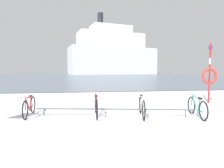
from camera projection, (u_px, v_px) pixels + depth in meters
ground at (93, 76)px, 57.97m from camera, size 80.00×132.00×0.08m
bike_rack at (114, 109)px, 6.70m from camera, size 5.58×1.01×0.31m
bicycle_0 at (29, 106)px, 6.83m from camera, size 0.46×1.69×0.77m
bicycle_1 at (96, 105)px, 6.85m from camera, size 0.46×1.82×0.84m
bicycle_2 at (142, 107)px, 6.70m from camera, size 0.48×1.73×0.81m
bicycle_3 at (197, 107)px, 6.69m from camera, size 0.46×1.66×0.78m
rescue_post at (209, 75)px, 9.47m from camera, size 0.85×0.13×3.04m
ferry_ship at (112, 54)px, 80.66m from camera, size 38.73×21.07×25.41m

